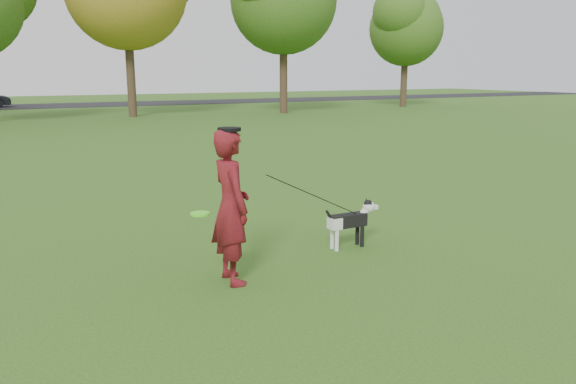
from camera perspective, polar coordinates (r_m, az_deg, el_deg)
ground at (r=7.68m, az=-2.55°, el=-7.29°), size 120.00×120.00×0.00m
road at (r=46.75m, az=-23.85°, el=8.00°), size 120.00×7.00×0.02m
man at (r=6.82m, az=-5.82°, el=-1.51°), size 0.47×0.70×1.90m
dog at (r=8.32m, az=6.49°, el=-2.73°), size 0.93×0.19×0.71m
man_held_items at (r=7.58m, az=2.93°, el=-0.48°), size 2.76×0.69×1.44m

